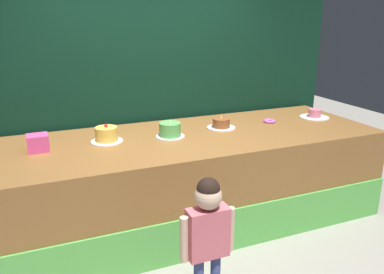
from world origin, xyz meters
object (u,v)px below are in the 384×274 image
cake_left (107,135)px  cake_right (221,124)px  pink_box (38,143)px  cake_center (170,130)px  cake_far_right (314,115)px  child_figure (208,228)px  donut (269,121)px

cake_left → cake_right: size_ratio=0.99×
pink_box → cake_left: (0.61, 0.04, -0.01)m
cake_center → cake_far_right: (1.84, 0.07, -0.03)m
pink_box → cake_far_right: bearing=0.4°
cake_right → cake_far_right: bearing=-1.0°
cake_right → child_figure: bearing=-119.7°
donut → cake_center: (-1.22, -0.09, 0.05)m
cake_left → cake_far_right: bearing=-0.4°
pink_box → cake_far_right: 3.06m
donut → cake_right: 0.61m
child_figure → cake_right: (0.81, 1.42, 0.30)m
donut → child_figure: bearing=-135.0°
donut → cake_far_right: 0.61m
pink_box → cake_left: bearing=3.7°
cake_center → cake_right: size_ratio=0.95×
cake_center → cake_left: bearing=172.3°
cake_far_right → cake_right: bearing=179.0°
cake_right → cake_far_right: 1.23m
cake_left → cake_center: 0.62m
pink_box → cake_center: 1.23m
donut → cake_far_right: (0.61, -0.02, 0.02)m
cake_center → cake_right: (0.61, 0.09, -0.02)m
child_figure → cake_center: 1.39m
child_figure → cake_center: (0.20, 1.34, 0.32)m
cake_far_right → cake_left: bearing=179.6°
cake_left → cake_right: 1.23m
pink_box → cake_far_right: size_ratio=0.53×
cake_right → cake_left: bearing=-179.8°
donut → cake_far_right: cake_far_right is taller
cake_left → cake_center: size_ratio=1.05×
cake_left → child_figure: bearing=-73.7°
cake_center → pink_box: bearing=177.9°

